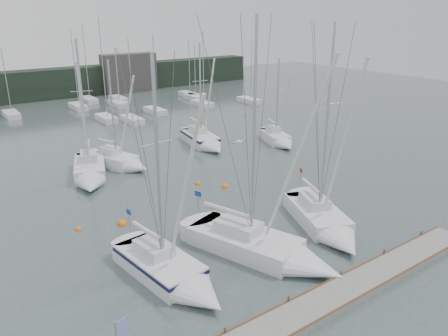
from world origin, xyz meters
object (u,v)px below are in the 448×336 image
object	(u,v)px
sailboat_mid_c	(123,163)
sailboat_mid_d	(205,142)
sailboat_mid_b	(90,174)
buoy_d	(225,187)
sailboat_near_right	(328,226)
sailboat_mid_e	(279,140)
buoy_b	(198,184)
sailboat_near_center	(275,253)
sailboat_near_left	(176,276)
buoy_c	(79,230)
buoy_a	(122,224)

from	to	relation	value
sailboat_mid_c	sailboat_mid_d	world-z (taller)	sailboat_mid_d
sailboat_mid_b	buoy_d	xyz separation A→B (m)	(8.93, -8.30, -0.61)
sailboat_near_right	sailboat_mid_b	world-z (taller)	sailboat_near_right
sailboat_mid_e	buoy_d	world-z (taller)	sailboat_mid_e
buoy_b	sailboat_near_center	bearing A→B (deg)	-102.18
sailboat_mid_b	sailboat_near_center	bearing A→B (deg)	-57.67
sailboat_near_center	sailboat_mid_c	distance (m)	21.12
buoy_d	sailboat_near_center	bearing A→B (deg)	-111.07
sailboat_near_left	sailboat_mid_d	distance (m)	26.27
sailboat_mid_c	buoy_b	bearing A→B (deg)	-85.71
sailboat_near_left	buoy_c	size ratio (longest dim) A/B	29.20
buoy_a	buoy_c	bearing A→B (deg)	160.44
sailboat_mid_c	buoy_d	bearing A→B (deg)	-82.89
sailboat_mid_c	buoy_c	size ratio (longest dim) A/B	23.71
sailboat_near_right	sailboat_mid_c	distance (m)	21.43
sailboat_mid_b	sailboat_mid_e	world-z (taller)	sailboat_mid_b
sailboat_near_right	sailboat_mid_d	world-z (taller)	sailboat_near_right
sailboat_mid_d	buoy_b	world-z (taller)	sailboat_mid_d
sailboat_near_left	buoy_c	distance (m)	9.93
sailboat_near_center	sailboat_mid_b	bearing A→B (deg)	83.91
sailboat_near_right	sailboat_mid_e	size ratio (longest dim) A/B	1.44
sailboat_mid_b	buoy_a	bearing A→B (deg)	-77.46
sailboat_near_center	sailboat_mid_d	xyz separation A→B (m)	(9.54, 22.39, 0.04)
buoy_a	sailboat_near_left	bearing A→B (deg)	-93.21
sailboat_near_left	sailboat_mid_b	world-z (taller)	sailboat_near_left
sailboat_mid_b	buoy_d	distance (m)	12.21
buoy_b	sailboat_mid_b	bearing A→B (deg)	139.41
buoy_c	buoy_d	size ratio (longest dim) A/B	0.72
sailboat_near_right	sailboat_mid_b	bearing A→B (deg)	139.36
sailboat_mid_d	buoy_b	size ratio (longest dim) A/B	22.59
sailboat_mid_c	buoy_b	size ratio (longest dim) A/B	20.51
sailboat_near_center	sailboat_mid_b	world-z (taller)	sailboat_near_center
sailboat_near_left	sailboat_mid_d	xyz separation A→B (m)	(15.73, 21.04, 0.03)
sailboat_near_left	sailboat_near_right	distance (m)	11.51
sailboat_near_right	buoy_b	size ratio (longest dim) A/B	27.61
sailboat_near_center	buoy_c	world-z (taller)	sailboat_near_center
sailboat_near_left	buoy_b	bearing A→B (deg)	45.94
buoy_a	buoy_c	size ratio (longest dim) A/B	1.49
sailboat_mid_b	sailboat_mid_d	world-z (taller)	sailboat_mid_b
buoy_a	buoy_b	xyz separation A→B (m)	(8.58, 3.34, 0.00)
sailboat_mid_b	buoy_d	size ratio (longest dim) A/B	20.48
sailboat_near_left	buoy_b	size ratio (longest dim) A/B	25.26
buoy_d	sailboat_mid_c	bearing A→B (deg)	118.07
sailboat_mid_b	sailboat_mid_c	size ratio (longest dim) A/B	1.20
sailboat_near_center	sailboat_mid_d	size ratio (longest dim) A/B	1.28
sailboat_near_right	sailboat_mid_c	xyz separation A→B (m)	(-6.09, 20.55, 0.03)
sailboat_near_left	sailboat_mid_e	size ratio (longest dim) A/B	1.32
buoy_b	buoy_c	size ratio (longest dim) A/B	1.16
sailboat_near_center	sailboat_mid_d	world-z (taller)	sailboat_near_center
buoy_b	buoy_c	distance (m)	11.62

